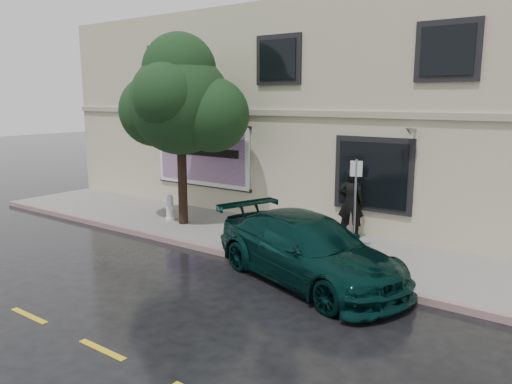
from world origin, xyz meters
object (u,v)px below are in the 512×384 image
Objects in this scene: car at (308,249)px; pedestrian at (351,203)px; street_tree at (180,104)px; fire_hydrant at (170,208)px.

pedestrian is (-0.58, 3.35, 0.41)m from car.
car is 0.96× the size of street_tree.
pedestrian is 5.87m from fire_hydrant.
street_tree is at bearing 11.90° from fire_hydrant.
street_tree is 6.27× the size of fire_hydrant.
fire_hydrant is (-6.20, 1.80, -0.18)m from car.
street_tree reaches higher than pedestrian.
car is at bearing 77.87° from pedestrian.
street_tree is (-5.54, 1.73, 3.13)m from car.
fire_hydrant is (-5.63, -1.55, -0.59)m from pedestrian.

